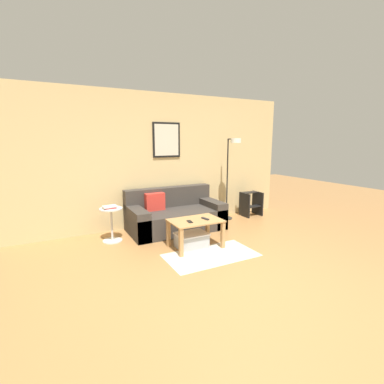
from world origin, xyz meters
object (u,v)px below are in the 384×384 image
Objects in this scene: floor_lamp at (232,165)px; side_table at (112,221)px; book_stack at (110,207)px; cell_phone at (190,222)px; remote_control at (205,219)px; step_stool at (251,203)px; coffee_table at (195,226)px; couch at (175,216)px; storage_bin at (192,240)px.

side_table is (-2.47, -0.09, -0.83)m from floor_lamp.
book_stack is 1.68× the size of cell_phone.
book_stack is (-0.02, -0.01, 0.25)m from side_table.
step_stool is (1.84, 1.10, -0.17)m from remote_control.
side_table is at bearing 132.79° from remote_control.
coffee_table is at bearing -151.77° from step_stool.
remote_control is 0.28m from cell_phone.
book_stack is (-1.21, -0.11, 0.33)m from couch.
side_table reaches higher than coffee_table.
side_table is 4.05× the size of cell_phone.
side_table is 2.41× the size of book_stack.
couch is 12.47× the size of cell_phone.
couch reaches higher than storage_bin.
couch is 3.32× the size of step_stool.
book_stack reaches higher than step_stool.
coffee_table reaches higher than storage_bin.
couch is 3.08× the size of side_table.
floor_lamp is at bearing 35.20° from coffee_table.
side_table is at bearing 141.72° from coffee_table.
couch is at bearing 81.90° from storage_bin.
book_stack is 1.36m from cell_phone.
cell_phone is at bearing -101.44° from couch.
floor_lamp is 3.00× the size of side_table.
remote_control reaches higher than coffee_table.
cell_phone is at bearing -133.21° from storage_bin.
book_stack is at bearing 147.88° from cell_phone.
couch is at bearing 4.97° from book_stack.
step_stool is at bearing 3.73° from book_stack.
cell_phone is (-1.49, -1.01, -0.72)m from floor_lamp.
cell_phone is at bearing -152.19° from step_stool.
coffee_table is 1.52× the size of step_stool.
step_stool is (1.91, 0.10, 0.02)m from couch.
step_stool is at bearing 3.57° from side_table.
step_stool is (1.99, 1.07, -0.07)m from coffee_table.
couch is at bearing -177.06° from step_stool.
storage_bin is at bearing -38.78° from side_table.
cell_phone reaches higher than coffee_table.
floor_lamp is 12.17× the size of cell_phone.
book_stack reaches higher than storage_bin.
coffee_table is at bearing -37.50° from book_stack.
remote_control is at bearing -13.18° from coffee_table.
side_table is at bearing 147.03° from cell_phone.
remote_control is 2.15m from step_stool.
floor_lamp reaches higher than side_table.
floor_lamp reaches higher than coffee_table.
cell_phone is at bearing -159.18° from coffee_table.
storage_bin is at bearing 152.66° from coffee_table.
remote_control reaches higher than cell_phone.
floor_lamp is at bearing 28.14° from remote_control.
side_table is 3.78× the size of remote_control.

